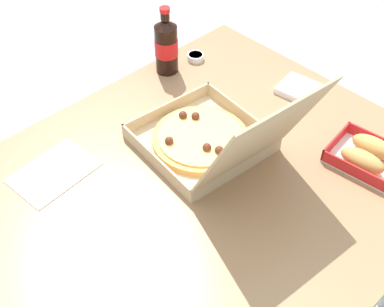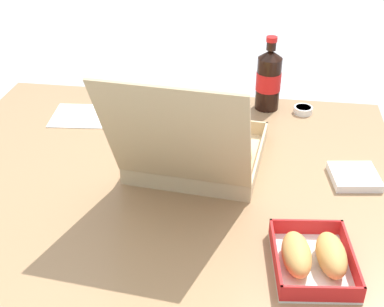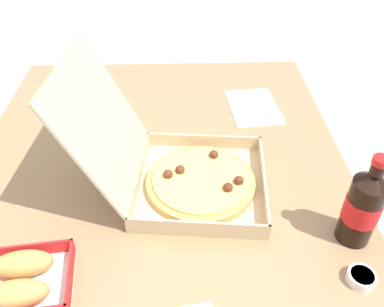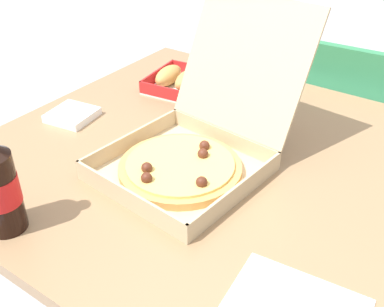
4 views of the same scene
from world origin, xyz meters
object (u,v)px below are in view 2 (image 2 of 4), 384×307
at_px(napkin_pile, 354,177).
at_px(pizza_box_open, 195,151).
at_px(bread_side_box, 313,256).
at_px(cola_bottle, 269,79).
at_px(paper_menu, 88,116).
at_px(dipping_sauce_cup, 303,110).

bearing_deg(napkin_pile, pizza_box_open, -0.20).
bearing_deg(bread_side_box, cola_bottle, -81.24).
distance_m(paper_menu, dipping_sauce_cup, 0.64).
xyz_separation_m(napkin_pile, dipping_sauce_cup, (0.11, -0.34, 0.00)).
xyz_separation_m(cola_bottle, paper_menu, (0.52, 0.14, -0.09)).
height_order(pizza_box_open, dipping_sauce_cup, pizza_box_open).
height_order(paper_menu, dipping_sauce_cup, dipping_sauce_cup).
height_order(pizza_box_open, cola_bottle, pizza_box_open).
relative_size(pizza_box_open, bread_side_box, 2.30).
distance_m(cola_bottle, napkin_pile, 0.43).
bearing_deg(bread_side_box, pizza_box_open, -49.28).
distance_m(pizza_box_open, bread_side_box, 0.42).
bearing_deg(pizza_box_open, napkin_pile, 179.80).
relative_size(pizza_box_open, napkin_pile, 4.32).
bearing_deg(dipping_sauce_cup, paper_menu, 10.37).
relative_size(pizza_box_open, paper_menu, 2.26).
distance_m(bread_side_box, cola_bottle, 0.69).
distance_m(bread_side_box, paper_menu, 0.83).
bearing_deg(bread_side_box, dipping_sauce_cup, -90.42).
relative_size(napkin_pile, dipping_sauce_cup, 1.96).
height_order(pizza_box_open, bread_side_box, pizza_box_open).
bearing_deg(napkin_pile, paper_menu, -17.17).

